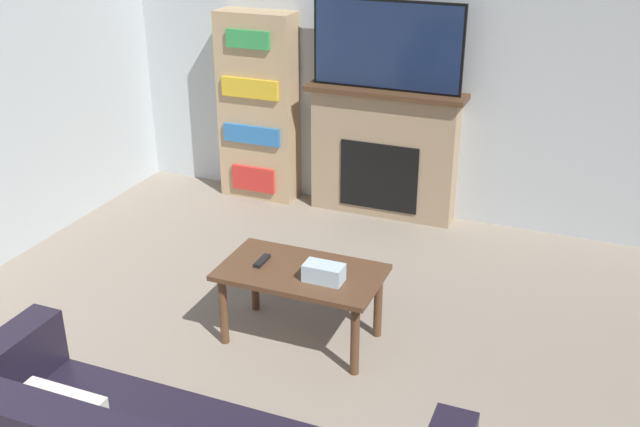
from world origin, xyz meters
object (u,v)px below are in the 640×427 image
object	(u,v)px
fireplace	(384,152)
tv	(387,46)
coffee_table	(301,281)
bookshelf	(258,107)

from	to	relation	value
fireplace	tv	xyz separation A→B (m)	(0.00, -0.02, 0.84)
coffee_table	bookshelf	size ratio (longest dim) A/B	0.60
tv	bookshelf	world-z (taller)	tv
fireplace	tv	world-z (taller)	tv
tv	coffee_table	size ratio (longest dim) A/B	1.25
coffee_table	bookshelf	xyz separation A→B (m)	(-1.19, 1.89, 0.38)
bookshelf	coffee_table	bearing A→B (deg)	-57.82
bookshelf	fireplace	bearing A→B (deg)	1.16
coffee_table	bookshelf	world-z (taller)	bookshelf
tv	coffee_table	bearing A→B (deg)	-86.49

